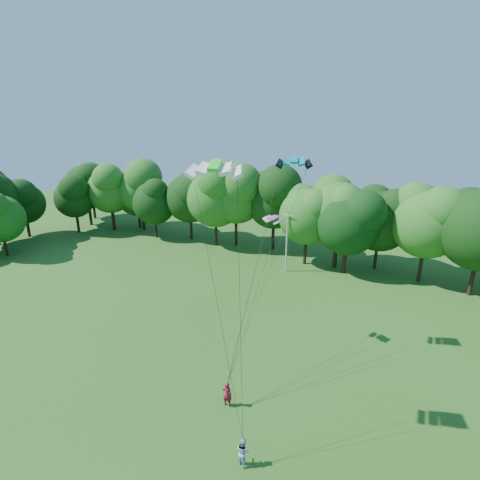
% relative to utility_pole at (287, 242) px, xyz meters
% --- Properties ---
extents(ground, '(160.00, 160.00, 0.00)m').
position_rel_utility_pole_xyz_m(ground, '(2.71, -30.40, -3.87)').
color(ground, '#265918').
rests_on(ground, ground).
extents(utility_pole, '(1.46, 0.50, 7.49)m').
position_rel_utility_pole_xyz_m(utility_pole, '(0.00, 0.00, 0.00)').
color(utility_pole, '#B4B4AB').
rests_on(utility_pole, ground).
extents(kite_flyer_left, '(0.72, 0.52, 1.82)m').
position_rel_utility_pole_xyz_m(kite_flyer_left, '(5.18, -23.69, -2.96)').
color(kite_flyer_left, maroon).
rests_on(kite_flyer_left, ground).
extents(kite_flyer_right, '(1.02, 0.92, 1.73)m').
position_rel_utility_pole_xyz_m(kite_flyer_right, '(8.18, -27.15, -3.00)').
color(kite_flyer_right, '#9DB2DA').
rests_on(kite_flyer_right, ground).
extents(kite_teal, '(2.80, 1.99, 0.50)m').
position_rel_utility_pole_xyz_m(kite_teal, '(5.93, -14.86, 11.64)').
color(kite_teal, '#058B96').
rests_on(kite_teal, ground).
extents(kite_green, '(3.11, 2.18, 0.53)m').
position_rel_utility_pole_xyz_m(kite_green, '(5.48, -25.14, 12.25)').
color(kite_green, '#22E727').
rests_on(kite_green, ground).
extents(kite_pink, '(1.82, 1.28, 0.26)m').
position_rel_utility_pole_xyz_m(kite_pink, '(4.44, -14.90, 7.07)').
color(kite_pink, '#CB3886').
rests_on(kite_pink, ground).
extents(tree_back_west, '(8.08, 8.08, 11.75)m').
position_rel_utility_pole_xyz_m(tree_back_west, '(-30.27, 6.60, 3.47)').
color(tree_back_west, '#2F2012').
rests_on(tree_back_west, ground).
extents(tree_back_center, '(8.38, 8.38, 12.19)m').
position_rel_utility_pole_xyz_m(tree_back_center, '(6.55, 3.02, 3.74)').
color(tree_back_center, black).
rests_on(tree_back_center, ground).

